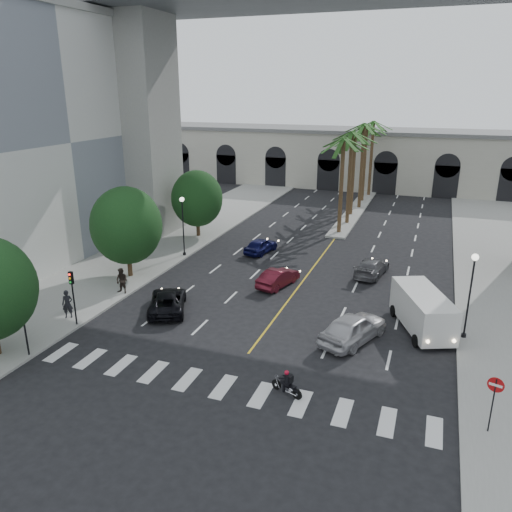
{
  "coord_description": "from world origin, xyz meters",
  "views": [
    {
      "loc": [
        8.92,
        -21.13,
        14.16
      ],
      "look_at": [
        -1.0,
        6.0,
        4.42
      ],
      "focal_mm": 35.0,
      "sensor_mm": 36.0,
      "label": 1
    }
  ],
  "objects_px": {
    "car_b": "(278,278)",
    "pedestrian_a": "(68,304)",
    "motorcycle_rider": "(288,384)",
    "lamp_post_right": "(471,289)",
    "lamp_post_left_far": "(183,221)",
    "traffic_signal_far": "(72,289)",
    "cargo_van": "(423,310)",
    "car_e": "(261,246)",
    "pedestrian_b": "(122,281)",
    "car_d": "(372,267)",
    "car_c": "(168,301)",
    "traffic_signal_near": "(23,316)",
    "car_a": "(353,328)",
    "do_not_enter_sign": "(494,394)"
  },
  "relations": [
    {
      "from": "motorcycle_rider",
      "to": "pedestrian_b",
      "type": "distance_m",
      "value": 16.64
    },
    {
      "from": "traffic_signal_far",
      "to": "cargo_van",
      "type": "height_order",
      "value": "traffic_signal_far"
    },
    {
      "from": "cargo_van",
      "to": "pedestrian_b",
      "type": "distance_m",
      "value": 20.52
    },
    {
      "from": "traffic_signal_far",
      "to": "car_a",
      "type": "distance_m",
      "value": 17.1
    },
    {
      "from": "motorcycle_rider",
      "to": "car_b",
      "type": "height_order",
      "value": "car_b"
    },
    {
      "from": "car_e",
      "to": "pedestrian_b",
      "type": "bearing_deg",
      "value": 75.15
    },
    {
      "from": "traffic_signal_near",
      "to": "car_e",
      "type": "distance_m",
      "value": 22.7
    },
    {
      "from": "car_e",
      "to": "car_d",
      "type": "bearing_deg",
      "value": 177.83
    },
    {
      "from": "lamp_post_right",
      "to": "pedestrian_a",
      "type": "distance_m",
      "value": 24.62
    },
    {
      "from": "lamp_post_right",
      "to": "car_e",
      "type": "distance_m",
      "value": 20.44
    },
    {
      "from": "traffic_signal_far",
      "to": "car_a",
      "type": "xyz_separation_m",
      "value": [
        16.54,
        4.02,
        -1.65
      ]
    },
    {
      "from": "car_d",
      "to": "do_not_enter_sign",
      "type": "distance_m",
      "value": 19.33
    },
    {
      "from": "traffic_signal_far",
      "to": "car_a",
      "type": "relative_size",
      "value": 0.72
    },
    {
      "from": "cargo_van",
      "to": "do_not_enter_sign",
      "type": "bearing_deg",
      "value": -94.05
    },
    {
      "from": "lamp_post_left_far",
      "to": "lamp_post_right",
      "type": "relative_size",
      "value": 1.0
    },
    {
      "from": "car_d",
      "to": "cargo_van",
      "type": "bearing_deg",
      "value": 124.63
    },
    {
      "from": "lamp_post_right",
      "to": "do_not_enter_sign",
      "type": "distance_m",
      "value": 8.97
    },
    {
      "from": "motorcycle_rider",
      "to": "car_d",
      "type": "bearing_deg",
      "value": 106.55
    },
    {
      "from": "lamp_post_right",
      "to": "motorcycle_rider",
      "type": "height_order",
      "value": "lamp_post_right"
    },
    {
      "from": "pedestrian_a",
      "to": "car_e",
      "type": "bearing_deg",
      "value": 38.85
    },
    {
      "from": "car_a",
      "to": "car_c",
      "type": "distance_m",
      "value": 12.36
    },
    {
      "from": "do_not_enter_sign",
      "to": "car_b",
      "type": "bearing_deg",
      "value": 152.87
    },
    {
      "from": "lamp_post_left_far",
      "to": "motorcycle_rider",
      "type": "xyz_separation_m",
      "value": [
        14.6,
        -17.02,
        -2.63
      ]
    },
    {
      "from": "motorcycle_rider",
      "to": "car_c",
      "type": "xyz_separation_m",
      "value": [
        -10.32,
        6.56,
        0.09
      ]
    },
    {
      "from": "car_e",
      "to": "pedestrian_a",
      "type": "xyz_separation_m",
      "value": [
        -7.0,
        -17.21,
        0.39
      ]
    },
    {
      "from": "car_e",
      "to": "do_not_enter_sign",
      "type": "height_order",
      "value": "do_not_enter_sign"
    },
    {
      "from": "lamp_post_left_far",
      "to": "traffic_signal_far",
      "type": "distance_m",
      "value": 14.52
    },
    {
      "from": "car_d",
      "to": "car_c",
      "type": "bearing_deg",
      "value": 52.67
    },
    {
      "from": "lamp_post_right",
      "to": "traffic_signal_far",
      "type": "height_order",
      "value": "lamp_post_right"
    },
    {
      "from": "lamp_post_right",
      "to": "car_d",
      "type": "xyz_separation_m",
      "value": [
        -6.62,
        8.96,
        -2.55
      ]
    },
    {
      "from": "motorcycle_rider",
      "to": "lamp_post_right",
      "type": "bearing_deg",
      "value": 69.3
    },
    {
      "from": "cargo_van",
      "to": "car_b",
      "type": "bearing_deg",
      "value": 136.25
    },
    {
      "from": "cargo_van",
      "to": "pedestrian_a",
      "type": "bearing_deg",
      "value": 172.89
    },
    {
      "from": "traffic_signal_far",
      "to": "car_c",
      "type": "xyz_separation_m",
      "value": [
        4.18,
        4.04,
        -1.83
      ]
    },
    {
      "from": "car_b",
      "to": "pedestrian_a",
      "type": "xyz_separation_m",
      "value": [
        -10.91,
        -10.09,
        0.4
      ]
    },
    {
      "from": "traffic_signal_near",
      "to": "traffic_signal_far",
      "type": "relative_size",
      "value": 1.0
    },
    {
      "from": "traffic_signal_near",
      "to": "car_d",
      "type": "height_order",
      "value": "traffic_signal_near"
    },
    {
      "from": "lamp_post_right",
      "to": "car_e",
      "type": "bearing_deg",
      "value": 145.99
    },
    {
      "from": "pedestrian_a",
      "to": "motorcycle_rider",
      "type": "bearing_deg",
      "value": -40.43
    },
    {
      "from": "lamp_post_right",
      "to": "car_b",
      "type": "bearing_deg",
      "value": 161.87
    },
    {
      "from": "car_e",
      "to": "pedestrian_a",
      "type": "relative_size",
      "value": 2.17
    },
    {
      "from": "traffic_signal_far",
      "to": "lamp_post_right",
      "type": "bearing_deg",
      "value": 15.98
    },
    {
      "from": "traffic_signal_near",
      "to": "do_not_enter_sign",
      "type": "height_order",
      "value": "traffic_signal_near"
    },
    {
      "from": "car_a",
      "to": "car_d",
      "type": "height_order",
      "value": "car_a"
    },
    {
      "from": "car_b",
      "to": "pedestrian_b",
      "type": "relative_size",
      "value": 2.2
    },
    {
      "from": "traffic_signal_near",
      "to": "car_c",
      "type": "xyz_separation_m",
      "value": [
        4.18,
        8.04,
        -1.83
      ]
    },
    {
      "from": "traffic_signal_far",
      "to": "cargo_van",
      "type": "bearing_deg",
      "value": 18.56
    },
    {
      "from": "motorcycle_rider",
      "to": "car_a",
      "type": "distance_m",
      "value": 6.85
    },
    {
      "from": "lamp_post_right",
      "to": "traffic_signal_far",
      "type": "distance_m",
      "value": 23.62
    },
    {
      "from": "lamp_post_left_far",
      "to": "lamp_post_right",
      "type": "height_order",
      "value": "same"
    }
  ]
}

